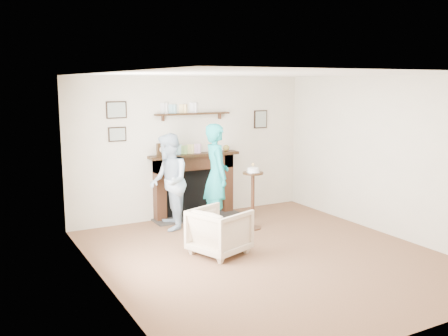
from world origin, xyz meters
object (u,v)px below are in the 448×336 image
(armchair, at_px, (220,254))
(man, at_px, (170,229))
(woman, at_px, (217,225))
(pedestal_table, at_px, (253,189))

(armchair, distance_m, man, 1.49)
(armchair, xyz_separation_m, woman, (0.62, 1.27, 0.00))
(woman, relative_size, pedestal_table, 1.59)
(armchair, xyz_separation_m, man, (-0.15, 1.48, 0.00))
(man, relative_size, woman, 0.92)
(armchair, bearing_deg, man, -14.17)
(woman, bearing_deg, armchair, 165.22)
(man, bearing_deg, armchair, 21.05)
(armchair, relative_size, woman, 0.42)
(armchair, xyz_separation_m, pedestal_table, (1.06, 0.83, 0.67))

